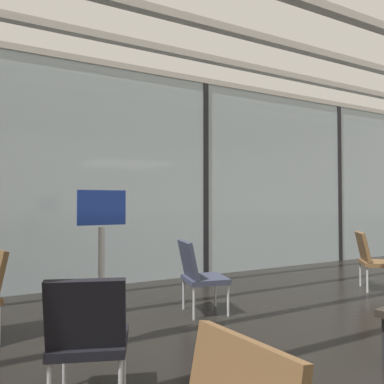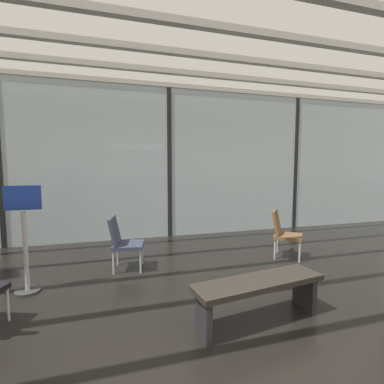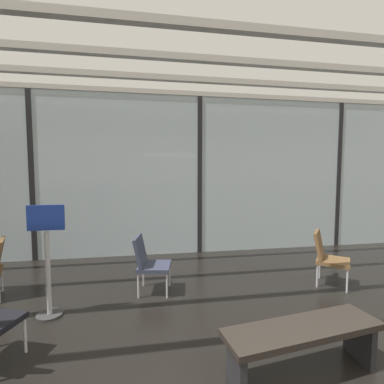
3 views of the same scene
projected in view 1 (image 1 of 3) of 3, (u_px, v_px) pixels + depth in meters
The scene contains 8 objects.
glass_curtain_wall at pixel (205, 179), 6.58m from camera, with size 14.00×0.08×3.51m, color silver.
window_mullion_1 at pixel (205, 179), 6.58m from camera, with size 0.10×0.12×3.51m, color black.
window_mullion_2 at pixel (338, 183), 8.18m from camera, with size 0.10×0.12×3.51m, color black.
parked_airplane at pixel (144, 181), 11.93m from camera, with size 11.88×4.06×4.06m.
lounge_chair_0 at pixel (89, 333), 2.30m from camera, with size 0.63×0.66×0.87m.
lounge_chair_6 at pixel (198, 272), 4.28m from camera, with size 0.60×0.56×0.87m.
lounge_chair_7 at pixel (372, 257), 5.43m from camera, with size 0.71×0.70×0.87m.
info_sign at pixel (101, 273), 3.26m from camera, with size 0.44×0.32×1.44m.
Camera 1 is at (-3.21, -0.54, 1.33)m, focal length 33.49 mm.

